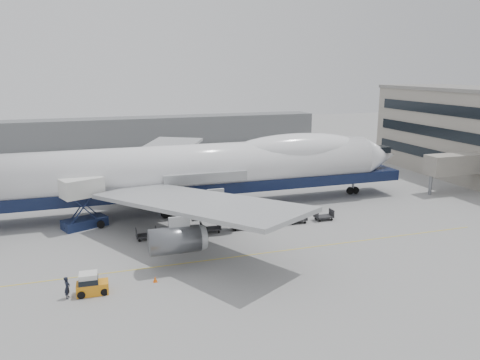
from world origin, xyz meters
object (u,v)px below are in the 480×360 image
object	(u,v)px
ground_worker	(67,288)
baggage_tug	(91,285)
catering_truck	(83,200)
airliner	(197,168)

from	to	relation	value
ground_worker	baggage_tug	bearing A→B (deg)	-71.51
catering_truck	ground_worker	distance (m)	18.80
catering_truck	ground_worker	bearing A→B (deg)	-117.15
airliner	catering_truck	world-z (taller)	airliner
airliner	baggage_tug	xyz separation A→B (m)	(-14.40, -21.86, -4.77)
catering_truck	baggage_tug	world-z (taller)	catering_truck
baggage_tug	ground_worker	size ratio (longest dim) A/B	1.40
airliner	ground_worker	world-z (taller)	airliner
catering_truck	baggage_tug	xyz separation A→B (m)	(0.46, -18.37, -2.59)
airliner	catering_truck	bearing A→B (deg)	-166.80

